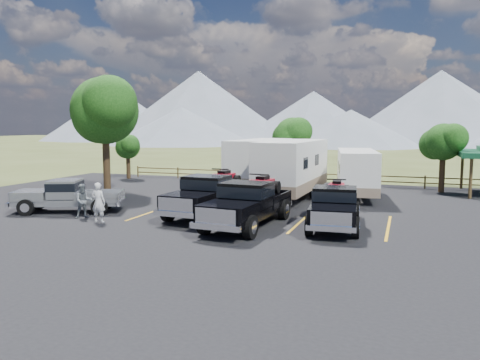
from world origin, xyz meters
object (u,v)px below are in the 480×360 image
(tree_big_nw, at_px, (104,111))
(pickup_silver, at_px, (68,195))
(rig_right, at_px, (335,205))
(trailer_left, at_px, (261,164))
(rig_center, at_px, (248,202))
(trailer_right, at_px, (357,173))
(rig_left, at_px, (209,194))
(person_a, at_px, (98,202))
(person_b, at_px, (84,201))
(trailer_center, at_px, (292,168))

(tree_big_nw, bearing_deg, pickup_silver, -70.41)
(rig_right, height_order, trailer_left, trailer_left)
(rig_center, height_order, trailer_left, trailer_left)
(trailer_right, bearing_deg, rig_center, -119.46)
(rig_center, bearing_deg, rig_right, 20.95)
(rig_left, distance_m, trailer_right, 10.64)
(person_a, height_order, person_b, person_a)
(rig_right, height_order, trailer_right, trailer_right)
(rig_right, height_order, pickup_silver, rig_right)
(trailer_right, bearing_deg, person_b, -146.12)
(rig_center, relative_size, trailer_left, 0.67)
(pickup_silver, bearing_deg, trailer_left, 125.68)
(trailer_left, bearing_deg, tree_big_nw, -152.84)
(rig_left, distance_m, person_b, 6.25)
(trailer_left, xyz_separation_m, person_b, (-5.33, -12.58, -1.03))
(trailer_center, relative_size, person_a, 5.48)
(rig_center, relative_size, trailer_center, 0.66)
(person_b, bearing_deg, person_a, -69.17)
(trailer_center, bearing_deg, trailer_right, 26.12)
(trailer_center, bearing_deg, tree_big_nw, -169.64)
(person_a, bearing_deg, person_b, -30.32)
(rig_right, relative_size, pickup_silver, 1.05)
(tree_big_nw, height_order, rig_left, tree_big_nw)
(trailer_right, relative_size, person_b, 5.12)
(rig_center, height_order, rig_right, rig_center)
(trailer_center, xyz_separation_m, trailer_right, (3.76, 1.67, -0.32))
(tree_big_nw, xyz_separation_m, rig_left, (9.71, -4.89, -4.46))
(pickup_silver, bearing_deg, rig_center, 67.23)
(rig_left, xyz_separation_m, trailer_center, (2.79, 6.70, 0.80))
(rig_right, height_order, trailer_center, trailer_center)
(rig_left, bearing_deg, trailer_center, 70.43)
(tree_big_nw, relative_size, rig_center, 1.13)
(trailer_right, bearing_deg, rig_left, -137.19)
(tree_big_nw, bearing_deg, rig_center, -28.50)
(rig_center, bearing_deg, person_a, -162.66)
(rig_left, relative_size, trailer_left, 0.67)
(trailer_center, bearing_deg, trailer_left, 137.22)
(tree_big_nw, relative_size, trailer_right, 0.90)
(trailer_right, bearing_deg, person_a, -141.15)
(rig_left, height_order, person_b, rig_left)
(rig_right, xyz_separation_m, person_a, (-10.68, -2.82, -0.03))
(tree_big_nw, bearing_deg, person_b, -61.79)
(tree_big_nw, distance_m, rig_right, 17.76)
(person_a, bearing_deg, trailer_center, -129.29)
(tree_big_nw, bearing_deg, trailer_left, 26.70)
(rig_center, relative_size, pickup_silver, 1.15)
(rig_center, relative_size, person_b, 4.07)
(tree_big_nw, distance_m, person_b, 10.02)
(rig_right, bearing_deg, trailer_left, 117.27)
(person_a, xyz_separation_m, person_b, (-1.35, 0.64, -0.10))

